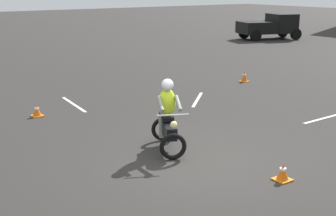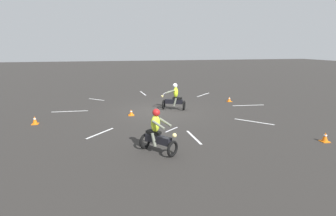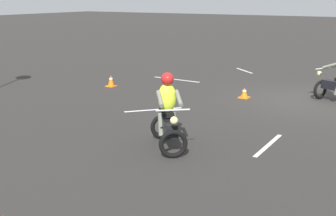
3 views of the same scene
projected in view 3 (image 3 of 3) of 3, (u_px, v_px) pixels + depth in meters
name	position (u px, v px, depth m)	size (l,w,h in m)	color
ground_plane	(307.00, 100.00, 14.81)	(120.00, 120.00, 0.00)	#2D2B28
motorcycle_rider_background	(168.00, 115.00, 10.08)	(1.36, 1.46, 1.66)	black
traffic_cone_near_right	(111.00, 81.00, 17.03)	(0.32, 0.32, 0.42)	orange
traffic_cone_far_right	(244.00, 93.00, 15.14)	(0.32, 0.32, 0.34)	orange
lane_stripe_e	(177.00, 79.00, 18.46)	(0.10, 2.12, 0.01)	silver
lane_stripe_ne	(153.00, 110.00, 13.61)	(0.10, 1.72, 0.01)	silver
lane_stripe_n	(268.00, 145.00, 10.40)	(0.10, 1.80, 0.01)	silver
lane_stripe_se	(244.00, 71.00, 20.62)	(0.10, 1.50, 0.01)	silver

